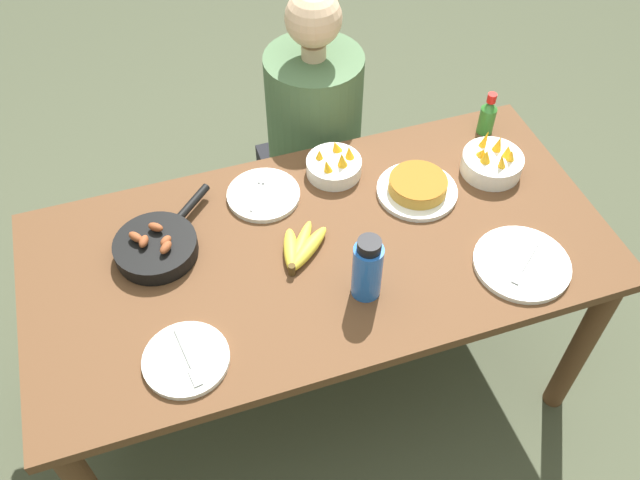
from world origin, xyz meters
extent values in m
plane|color=#474C38|center=(0.00, 0.00, 0.00)|extent=(14.00, 14.00, 0.00)
cube|color=brown|center=(0.00, 0.00, 0.73)|extent=(1.65, 0.81, 0.03)
cylinder|color=brown|center=(0.77, -0.34, 0.36)|extent=(0.07, 0.07, 0.71)
cylinder|color=brown|center=(-0.77, 0.34, 0.36)|extent=(0.07, 0.07, 0.71)
cylinder|color=brown|center=(0.77, 0.34, 0.36)|extent=(0.07, 0.07, 0.71)
ellipsoid|color=yellow|center=(-0.04, -0.01, 0.77)|extent=(0.17, 0.15, 0.04)
ellipsoid|color=yellow|center=(-0.06, 0.01, 0.76)|extent=(0.13, 0.18, 0.03)
ellipsoid|color=yellow|center=(-0.09, 0.00, 0.77)|extent=(0.08, 0.16, 0.04)
cylinder|color=#4C3819|center=(-0.10, -0.07, 0.77)|extent=(0.02, 0.02, 0.04)
cylinder|color=black|center=(-0.44, 0.12, 0.75)|extent=(0.23, 0.23, 0.01)
cylinder|color=black|center=(-0.44, 0.12, 0.78)|extent=(0.23, 0.23, 0.04)
cylinder|color=black|center=(-0.31, 0.25, 0.78)|extent=(0.12, 0.12, 0.02)
ellipsoid|color=brown|center=(-0.41, 0.10, 0.81)|extent=(0.05, 0.05, 0.03)
ellipsoid|color=brown|center=(-0.49, 0.14, 0.82)|extent=(0.05, 0.06, 0.03)
ellipsoid|color=brown|center=(-0.41, 0.08, 0.82)|extent=(0.05, 0.05, 0.03)
ellipsoid|color=brown|center=(-0.47, 0.12, 0.81)|extent=(0.04, 0.05, 0.02)
ellipsoid|color=brown|center=(-0.43, 0.16, 0.81)|extent=(0.05, 0.05, 0.02)
cylinder|color=white|center=(0.35, 0.11, 0.76)|extent=(0.24, 0.24, 0.02)
cylinder|color=gold|center=(0.35, 0.11, 0.78)|extent=(0.18, 0.18, 0.04)
cylinder|color=#9B601E|center=(0.35, 0.11, 0.80)|extent=(0.17, 0.17, 0.00)
cylinder|color=white|center=(0.51, -0.24, 0.76)|extent=(0.27, 0.27, 0.02)
cylinder|color=#B2B2B7|center=(0.53, -0.23, 0.77)|extent=(0.10, 0.08, 0.01)
cube|color=#B2B2B7|center=(0.47, -0.29, 0.77)|extent=(0.05, 0.05, 0.00)
cylinder|color=white|center=(-0.10, 0.24, 0.76)|extent=(0.22, 0.22, 0.02)
cylinder|color=#B2B2B7|center=(-0.12, 0.23, 0.77)|extent=(0.06, 0.11, 0.01)
cube|color=#B2B2B7|center=(-0.08, 0.30, 0.77)|extent=(0.04, 0.05, 0.00)
cylinder|color=white|center=(-0.43, -0.25, 0.76)|extent=(0.22, 0.22, 0.02)
cylinder|color=#B2B2B7|center=(-0.43, -0.22, 0.77)|extent=(0.03, 0.13, 0.01)
cube|color=#B2B2B7|center=(-0.42, -0.31, 0.77)|extent=(0.03, 0.05, 0.00)
cylinder|color=white|center=(0.14, 0.27, 0.77)|extent=(0.17, 0.17, 0.05)
cone|color=#F4A819|center=(0.19, 0.28, 0.81)|extent=(0.04, 0.05, 0.05)
cone|color=#F4A819|center=(0.16, 0.32, 0.81)|extent=(0.05, 0.05, 0.05)
cone|color=#F4A819|center=(0.10, 0.30, 0.81)|extent=(0.04, 0.04, 0.04)
cone|color=#F4A819|center=(0.10, 0.24, 0.81)|extent=(0.05, 0.05, 0.05)
cone|color=#F4A819|center=(0.15, 0.25, 0.82)|extent=(0.05, 0.05, 0.06)
cylinder|color=white|center=(0.60, 0.13, 0.78)|extent=(0.19, 0.19, 0.06)
cone|color=#F4A819|center=(0.65, 0.12, 0.82)|extent=(0.04, 0.05, 0.05)
cone|color=#F4A819|center=(0.63, 0.15, 0.83)|extent=(0.05, 0.05, 0.06)
cone|color=#F4A819|center=(0.60, 0.18, 0.83)|extent=(0.04, 0.03, 0.06)
cone|color=#F4A819|center=(0.57, 0.14, 0.82)|extent=(0.05, 0.06, 0.04)
cone|color=#F4A819|center=(0.57, 0.12, 0.83)|extent=(0.05, 0.05, 0.05)
cone|color=#F4A819|center=(0.60, 0.08, 0.83)|extent=(0.04, 0.03, 0.06)
cone|color=#F4A819|center=(0.64, 0.09, 0.83)|extent=(0.05, 0.05, 0.06)
cylinder|color=blue|center=(0.07, -0.18, 0.83)|extent=(0.08, 0.08, 0.17)
cylinder|color=black|center=(0.07, -0.18, 0.94)|extent=(0.06, 0.06, 0.03)
cylinder|color=#337F2D|center=(0.67, 0.30, 0.79)|extent=(0.05, 0.05, 0.09)
cone|color=#337F2D|center=(0.67, 0.30, 0.85)|extent=(0.05, 0.05, 0.03)
cylinder|color=red|center=(0.67, 0.30, 0.88)|extent=(0.03, 0.03, 0.03)
cube|color=black|center=(0.18, 0.61, 0.23)|extent=(0.37, 0.37, 0.46)
cylinder|color=#476642|center=(0.18, 0.61, 0.70)|extent=(0.33, 0.33, 0.48)
cylinder|color=#DBB28E|center=(0.18, 0.61, 0.96)|extent=(0.08, 0.08, 0.05)
sphere|color=#DBB28E|center=(0.18, 0.61, 1.08)|extent=(0.18, 0.18, 0.18)
camera|label=1|loc=(-0.39, -1.17, 2.22)|focal=38.00mm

